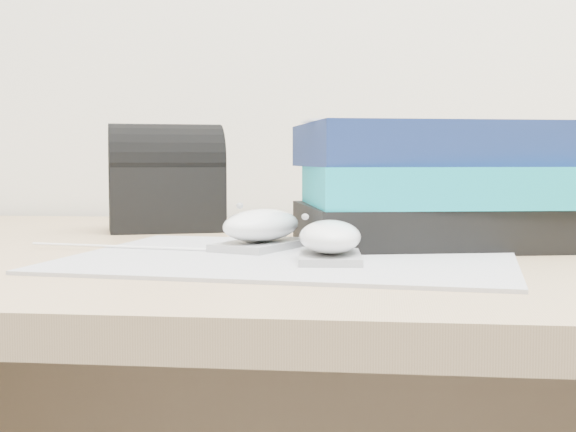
# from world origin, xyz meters

# --- Properties ---
(mousepad) EXTENTS (0.43, 0.35, 0.00)m
(mousepad) POSITION_xyz_m (-0.07, 1.46, 0.73)
(mousepad) COLOR gray
(mousepad) RESTS_ON desk
(mouse_rear) EXTENTS (0.10, 0.12, 0.05)m
(mouse_rear) POSITION_xyz_m (-0.11, 1.52, 0.75)
(mouse_rear) COLOR #A7A7AA
(mouse_rear) RESTS_ON mousepad
(mouse_front) EXTENTS (0.06, 0.10, 0.04)m
(mouse_front) POSITION_xyz_m (-0.04, 1.43, 0.75)
(mouse_front) COLOR #A0A0A2
(mouse_front) RESTS_ON mousepad
(usb_cable) EXTENTS (0.21, 0.04, 0.00)m
(usb_cable) POSITION_xyz_m (-0.25, 1.50, 0.73)
(usb_cable) COLOR white
(usb_cable) RESTS_ON mousepad
(book_stack) EXTENTS (0.31, 0.27, 0.13)m
(book_stack) POSITION_xyz_m (0.06, 1.60, 0.79)
(book_stack) COLOR black
(book_stack) RESTS_ON desk
(pouch) EXTENTS (0.17, 0.14, 0.14)m
(pouch) POSITION_xyz_m (-0.27, 1.74, 0.80)
(pouch) COLOR black
(pouch) RESTS_ON desk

